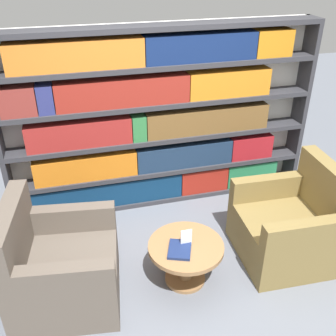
% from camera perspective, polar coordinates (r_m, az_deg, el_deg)
% --- Properties ---
extents(ground_plane, '(14.00, 14.00, 0.00)m').
position_cam_1_polar(ground_plane, '(3.65, 4.92, -16.19)').
color(ground_plane, slate).
extents(bookshelf, '(3.33, 0.30, 1.96)m').
position_cam_1_polar(bookshelf, '(4.22, -1.61, 6.65)').
color(bookshelf, silver).
rests_on(bookshelf, ground_plane).
extents(armchair_left, '(0.95, 0.95, 0.93)m').
position_cam_1_polar(armchair_left, '(3.43, -15.40, -13.83)').
color(armchair_left, brown).
rests_on(armchair_left, ground_plane).
extents(armchair_right, '(0.88, 0.88, 0.93)m').
position_cam_1_polar(armchair_right, '(3.89, 17.33, -8.18)').
color(armchair_right, olive).
rests_on(armchair_right, ground_plane).
extents(coffee_table, '(0.65, 0.65, 0.40)m').
position_cam_1_polar(coffee_table, '(3.47, 2.58, -12.49)').
color(coffee_table, olive).
rests_on(coffee_table, ground_plane).
extents(table_sign, '(0.10, 0.06, 0.16)m').
position_cam_1_polar(table_sign, '(3.35, 2.65, -10.23)').
color(table_sign, black).
rests_on(table_sign, coffee_table).
extents(stray_book, '(0.26, 0.29, 0.03)m').
position_cam_1_polar(stray_book, '(3.33, 1.70, -11.75)').
color(stray_book, navy).
rests_on(stray_book, coffee_table).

